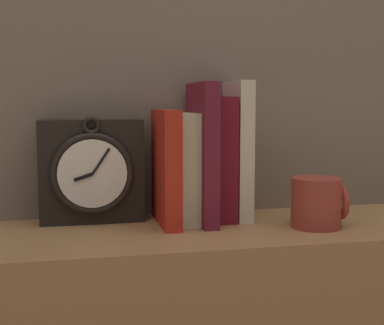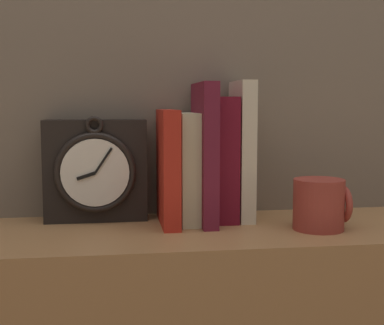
{
  "view_description": "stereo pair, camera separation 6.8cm",
  "coord_description": "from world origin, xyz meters",
  "px_view_note": "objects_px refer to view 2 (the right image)",
  "views": [
    {
      "loc": [
        -0.2,
        -0.88,
        1.0
      ],
      "look_at": [
        0.0,
        0.0,
        0.9
      ],
      "focal_mm": 50.0,
      "sensor_mm": 36.0,
      "label": 1
    },
    {
      "loc": [
        -0.13,
        -0.9,
        1.0
      ],
      "look_at": [
        0.0,
        0.0,
        0.9
      ],
      "focal_mm": 50.0,
      "sensor_mm": 36.0,
      "label": 2
    }
  ],
  "objects_px": {
    "book_slot1_cream": "(184,168)",
    "book_slot4_cream": "(242,151)",
    "book_slot0_red": "(168,167)",
    "book_slot2_maroon": "(204,153)",
    "book_slot3_maroon": "(222,159)",
    "mug": "(320,204)",
    "clock": "(96,170)"
  },
  "relations": [
    {
      "from": "book_slot3_maroon",
      "to": "book_slot2_maroon",
      "type": "bearing_deg",
      "value": -153.13
    },
    {
      "from": "book_slot1_cream",
      "to": "mug",
      "type": "distance_m",
      "value": 0.25
    },
    {
      "from": "clock",
      "to": "book_slot3_maroon",
      "type": "bearing_deg",
      "value": -5.66
    },
    {
      "from": "book_slot1_cream",
      "to": "book_slot4_cream",
      "type": "relative_size",
      "value": 0.77
    },
    {
      "from": "book_slot1_cream",
      "to": "book_slot3_maroon",
      "type": "relative_size",
      "value": 0.87
    },
    {
      "from": "book_slot0_red",
      "to": "book_slot4_cream",
      "type": "height_order",
      "value": "book_slot4_cream"
    },
    {
      "from": "book_slot3_maroon",
      "to": "book_slot1_cream",
      "type": "bearing_deg",
      "value": -173.43
    },
    {
      "from": "book_slot1_cream",
      "to": "mug",
      "type": "height_order",
      "value": "book_slot1_cream"
    },
    {
      "from": "book_slot3_maroon",
      "to": "book_slot4_cream",
      "type": "xyz_separation_m",
      "value": [
        0.04,
        0.0,
        0.01
      ]
    },
    {
      "from": "clock",
      "to": "mug",
      "type": "bearing_deg",
      "value": -18.64
    },
    {
      "from": "book_slot2_maroon",
      "to": "book_slot3_maroon",
      "type": "bearing_deg",
      "value": 26.87
    },
    {
      "from": "book_slot0_red",
      "to": "book_slot3_maroon",
      "type": "bearing_deg",
      "value": 10.92
    },
    {
      "from": "clock",
      "to": "book_slot4_cream",
      "type": "relative_size",
      "value": 0.75
    },
    {
      "from": "book_slot4_cream",
      "to": "mug",
      "type": "height_order",
      "value": "book_slot4_cream"
    },
    {
      "from": "book_slot1_cream",
      "to": "book_slot0_red",
      "type": "bearing_deg",
      "value": -159.63
    },
    {
      "from": "book_slot1_cream",
      "to": "book_slot2_maroon",
      "type": "xyz_separation_m",
      "value": [
        0.03,
        -0.01,
        0.03
      ]
    },
    {
      "from": "book_slot0_red",
      "to": "book_slot3_maroon",
      "type": "relative_size",
      "value": 0.9
    },
    {
      "from": "clock",
      "to": "book_slot2_maroon",
      "type": "distance_m",
      "value": 0.2
    },
    {
      "from": "book_slot1_cream",
      "to": "book_slot3_maroon",
      "type": "xyz_separation_m",
      "value": [
        0.07,
        0.01,
        0.01
      ]
    },
    {
      "from": "book_slot4_cream",
      "to": "book_slot2_maroon",
      "type": "bearing_deg",
      "value": -165.25
    },
    {
      "from": "book_slot2_maroon",
      "to": "book_slot3_maroon",
      "type": "relative_size",
      "value": 1.11
    },
    {
      "from": "book_slot1_cream",
      "to": "mug",
      "type": "bearing_deg",
      "value": -23.76
    },
    {
      "from": "book_slot3_maroon",
      "to": "book_slot4_cream",
      "type": "distance_m",
      "value": 0.04
    },
    {
      "from": "book_slot1_cream",
      "to": "book_slot4_cream",
      "type": "height_order",
      "value": "book_slot4_cream"
    },
    {
      "from": "book_slot4_cream",
      "to": "mug",
      "type": "xyz_separation_m",
      "value": [
        0.11,
        -0.11,
        -0.09
      ]
    },
    {
      "from": "clock",
      "to": "book_slot2_maroon",
      "type": "height_order",
      "value": "book_slot2_maroon"
    },
    {
      "from": "clock",
      "to": "mug",
      "type": "xyz_separation_m",
      "value": [
        0.38,
        -0.13,
        -0.05
      ]
    },
    {
      "from": "book_slot2_maroon",
      "to": "book_slot4_cream",
      "type": "bearing_deg",
      "value": 14.75
    },
    {
      "from": "book_slot4_cream",
      "to": "clock",
      "type": "bearing_deg",
      "value": 175.26
    },
    {
      "from": "book_slot0_red",
      "to": "book_slot1_cream",
      "type": "height_order",
      "value": "book_slot0_red"
    },
    {
      "from": "book_slot1_cream",
      "to": "book_slot3_maroon",
      "type": "distance_m",
      "value": 0.07
    },
    {
      "from": "book_slot0_red",
      "to": "book_slot1_cream",
      "type": "distance_m",
      "value": 0.03
    }
  ]
}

